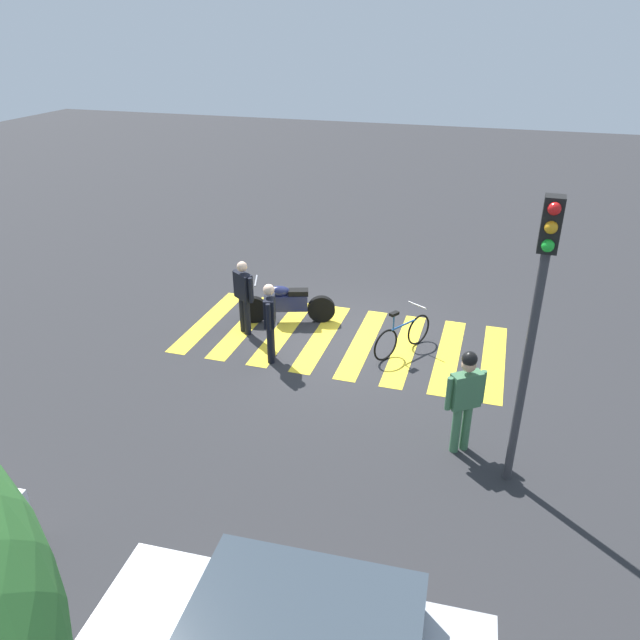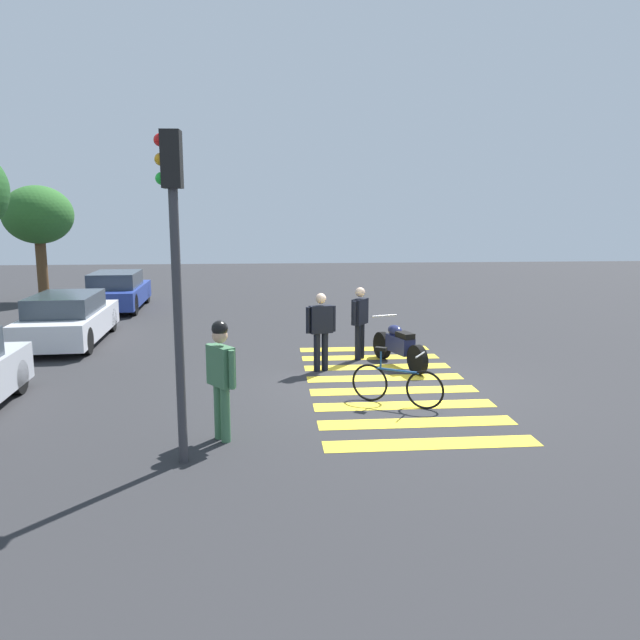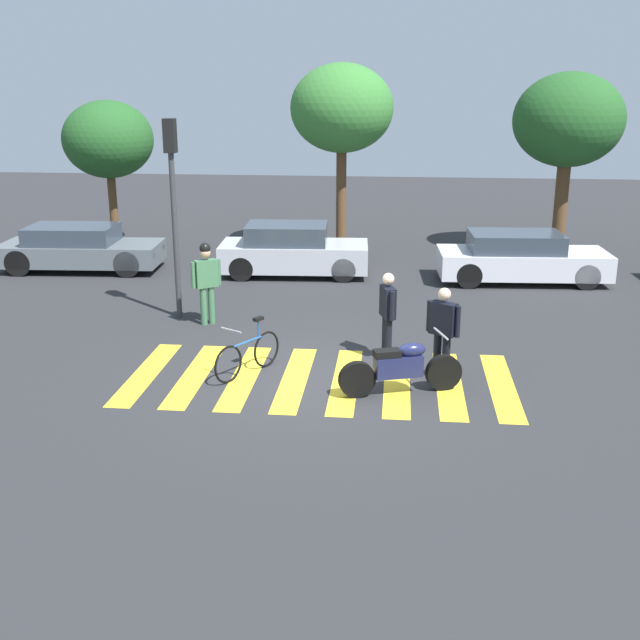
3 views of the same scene
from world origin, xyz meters
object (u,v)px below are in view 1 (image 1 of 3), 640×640
object	(u,v)px
officer_by_motorcycle	(244,293)
police_motorcycle	(288,304)
traffic_light_pole	(537,304)
leaning_bicycle	(402,336)
officer_on_foot	(270,318)
pedestrian_bystander	(465,395)

from	to	relation	value
officer_by_motorcycle	police_motorcycle	bearing A→B (deg)	-133.26
police_motorcycle	traffic_light_pole	bearing A→B (deg)	140.82
leaning_bicycle	traffic_light_pole	size ratio (longest dim) A/B	0.34
police_motorcycle	traffic_light_pole	world-z (taller)	traffic_light_pole
police_motorcycle	officer_on_foot	world-z (taller)	officer_on_foot
leaning_bicycle	officer_on_foot	world-z (taller)	officer_on_foot
officer_on_foot	officer_by_motorcycle	size ratio (longest dim) A/B	1.00
leaning_bicycle	pedestrian_bystander	bearing A→B (deg)	116.40
police_motorcycle	officer_by_motorcycle	distance (m)	1.15
police_motorcycle	traffic_light_pole	xyz separation A→B (m)	(-4.89, 3.99, 2.42)
police_motorcycle	leaning_bicycle	size ratio (longest dim) A/B	1.43
police_motorcycle	leaning_bicycle	bearing A→B (deg)	166.94
officer_by_motorcycle	traffic_light_pole	size ratio (longest dim) A/B	0.39
leaning_bicycle	pedestrian_bystander	xyz separation A→B (m)	(-1.43, 2.88, 0.66)
pedestrian_bystander	traffic_light_pole	world-z (taller)	traffic_light_pole
pedestrian_bystander	traffic_light_pole	distance (m)	2.05
officer_on_foot	traffic_light_pole	bearing A→B (deg)	154.03
police_motorcycle	officer_on_foot	bearing A→B (deg)	98.53
leaning_bicycle	officer_on_foot	bearing A→B (deg)	24.26
police_motorcycle	officer_by_motorcycle	bearing A→B (deg)	46.74
officer_by_motorcycle	traffic_light_pole	bearing A→B (deg)	150.08
police_motorcycle	officer_on_foot	distance (m)	1.82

